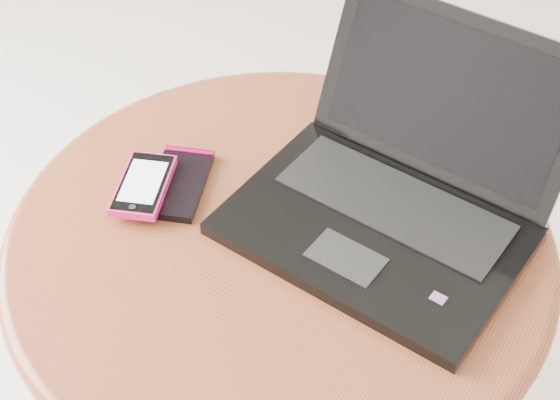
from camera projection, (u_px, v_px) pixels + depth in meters
The scene contains 4 objects.
table at pixel (279, 291), 1.10m from camera, with size 0.68×0.68×0.54m.
laptop at pixel (395, 191), 1.01m from camera, with size 0.37×0.35×0.21m.
phone_black at pixel (179, 183), 1.07m from camera, with size 0.11×0.14×0.01m.
phone_pink at pixel (143, 185), 1.05m from camera, with size 0.10×0.13×0.01m.
Camera 1 is at (0.41, -0.55, 1.28)m, focal length 53.20 mm.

